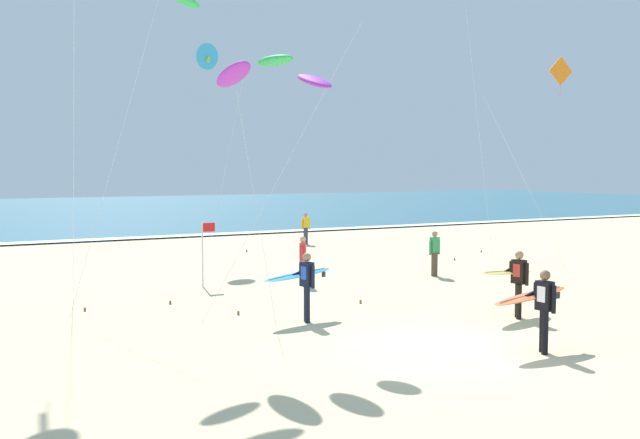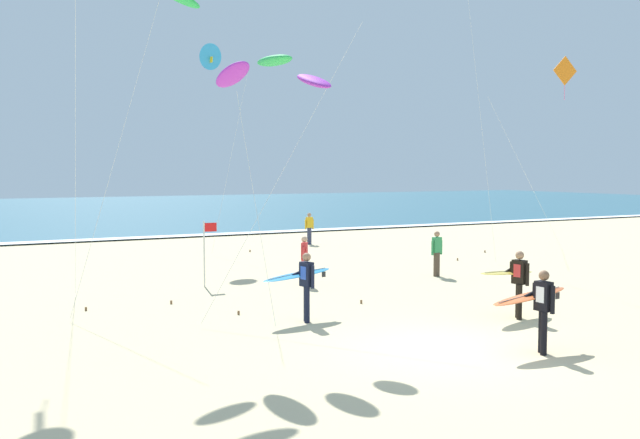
% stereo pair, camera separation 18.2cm
% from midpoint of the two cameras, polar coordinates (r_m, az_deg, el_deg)
% --- Properties ---
extents(ground_plane, '(160.00, 160.00, 0.00)m').
position_cam_midpoint_polar(ground_plane, '(14.87, 10.12, -10.45)').
color(ground_plane, beige).
extents(ocean_water, '(160.00, 60.00, 0.08)m').
position_cam_midpoint_polar(ocean_water, '(67.90, -20.37, 0.72)').
color(ocean_water, '#2D6075').
rests_on(ocean_water, ground).
extents(shoreline_foam, '(160.00, 1.25, 0.01)m').
position_cam_midpoint_polar(shoreline_foam, '(38.73, -14.52, -1.43)').
color(shoreline_foam, white).
rests_on(shoreline_foam, ocean_water).
extents(surfer_lead, '(2.12, 1.12, 1.71)m').
position_cam_midpoint_polar(surfer_lead, '(17.10, -1.76, -4.91)').
color(surfer_lead, black).
rests_on(surfer_lead, ground).
extents(surfer_trailing, '(2.16, 1.12, 1.71)m').
position_cam_midpoint_polar(surfer_trailing, '(18.16, 15.31, -4.52)').
color(surfer_trailing, black).
rests_on(surfer_trailing, ground).
extents(surfer_third, '(2.06, 0.95, 1.71)m').
position_cam_midpoint_polar(surfer_third, '(14.89, 17.18, -6.45)').
color(surfer_third, black).
rests_on(surfer_third, ground).
extents(kite_diamond_amber_far, '(4.94, 0.56, 9.02)m').
position_cam_midpoint_polar(kite_diamond_amber_far, '(34.79, 18.89, 11.08)').
color(kite_diamond_amber_far, orange).
rests_on(kite_diamond_amber_far, ground).
extents(kite_delta_cobalt_low, '(2.60, 0.88, 9.10)m').
position_cam_midpoint_polar(kite_delta_cobalt_low, '(30.62, -9.48, 13.01)').
color(kite_delta_cobalt_low, '#2D99DB').
rests_on(kite_delta_cobalt_low, ground).
extents(kite_arc_emerald_close, '(2.73, 2.83, 6.28)m').
position_cam_midpoint_polar(kite_arc_emerald_close, '(16.01, -4.04, 11.97)').
color(kite_arc_emerald_close, purple).
rests_on(kite_arc_emerald_close, ground).
extents(bystander_red_top, '(0.33, 0.43, 1.59)m').
position_cam_midpoint_polar(bystander_red_top, '(22.42, -1.65, -3.36)').
color(bystander_red_top, '#D8593F').
rests_on(bystander_red_top, ground).
extents(bystander_green_top, '(0.50, 0.22, 1.59)m').
position_cam_midpoint_polar(bystander_green_top, '(24.60, 9.20, -2.75)').
color(bystander_green_top, '#4C3D2D').
rests_on(bystander_green_top, ground).
extents(bystander_yellow_top, '(0.50, 0.22, 1.59)m').
position_cam_midpoint_polar(bystander_yellow_top, '(34.65, -1.33, -0.73)').
color(bystander_yellow_top, '#2D334C').
rests_on(bystander_yellow_top, ground).
extents(lifeguard_flag, '(0.44, 0.05, 2.10)m').
position_cam_midpoint_polar(lifeguard_flag, '(22.35, -9.74, -2.27)').
color(lifeguard_flag, silver).
rests_on(lifeguard_flag, ground).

